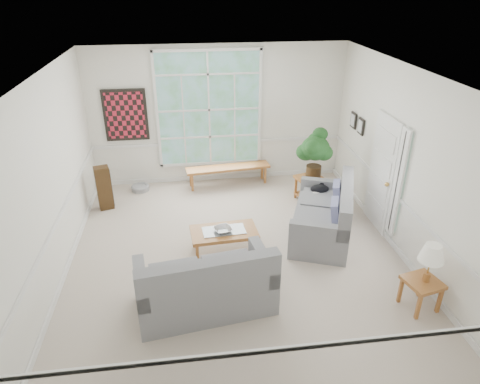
# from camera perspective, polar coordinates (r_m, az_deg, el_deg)

# --- Properties ---
(floor) EXTENTS (5.50, 6.00, 0.01)m
(floor) POSITION_cam_1_polar(r_m,az_deg,el_deg) (7.35, -0.57, -8.10)
(floor) COLOR #C1B0A1
(floor) RESTS_ON ground
(ceiling) EXTENTS (5.50, 6.00, 0.02)m
(ceiling) POSITION_cam_1_polar(r_m,az_deg,el_deg) (6.14, -0.70, 15.50)
(ceiling) COLOR white
(ceiling) RESTS_ON ground
(wall_back) EXTENTS (5.50, 0.02, 3.00)m
(wall_back) POSITION_cam_1_polar(r_m,az_deg,el_deg) (9.41, -2.90, 10.13)
(wall_back) COLOR white
(wall_back) RESTS_ON ground
(wall_front) EXTENTS (5.50, 0.02, 3.00)m
(wall_front) POSITION_cam_1_polar(r_m,az_deg,el_deg) (4.10, 4.68, -14.78)
(wall_front) COLOR white
(wall_front) RESTS_ON ground
(wall_left) EXTENTS (0.02, 6.00, 3.00)m
(wall_left) POSITION_cam_1_polar(r_m,az_deg,el_deg) (6.87, -24.04, 1.17)
(wall_left) COLOR white
(wall_left) RESTS_ON ground
(wall_right) EXTENTS (0.02, 6.00, 3.00)m
(wall_right) POSITION_cam_1_polar(r_m,az_deg,el_deg) (7.43, 20.97, 3.63)
(wall_right) COLOR white
(wall_right) RESTS_ON ground
(window_back) EXTENTS (2.30, 0.08, 2.40)m
(window_back) POSITION_cam_1_polar(r_m,az_deg,el_deg) (9.31, -4.15, 10.89)
(window_back) COLOR white
(window_back) RESTS_ON wall_back
(entry_door) EXTENTS (0.08, 0.90, 2.10)m
(entry_door) POSITION_cam_1_polar(r_m,az_deg,el_deg) (8.07, 18.33, 2.39)
(entry_door) COLOR white
(entry_door) RESTS_ON floor
(door_sidelight) EXTENTS (0.08, 0.26, 1.90)m
(door_sidelight) POSITION_cam_1_polar(r_m,az_deg,el_deg) (7.52, 20.37, 1.08)
(door_sidelight) COLOR white
(door_sidelight) RESTS_ON wall_right
(wall_art) EXTENTS (0.90, 0.06, 1.10)m
(wall_art) POSITION_cam_1_polar(r_m,az_deg,el_deg) (9.38, -15.02, 9.85)
(wall_art) COLOR maroon
(wall_art) RESTS_ON wall_back
(wall_frame_near) EXTENTS (0.04, 0.26, 0.32)m
(wall_frame_near) POSITION_cam_1_polar(r_m,az_deg,el_deg) (8.86, 15.76, 8.43)
(wall_frame_near) COLOR black
(wall_frame_near) RESTS_ON wall_right
(wall_frame_far) EXTENTS (0.04, 0.26, 0.32)m
(wall_frame_far) POSITION_cam_1_polar(r_m,az_deg,el_deg) (9.22, 14.84, 9.24)
(wall_frame_far) COLOR black
(wall_frame_far) RESTS_ON wall_right
(loveseat_right) EXTENTS (1.56, 2.07, 1.00)m
(loveseat_right) POSITION_cam_1_polar(r_m,az_deg,el_deg) (7.72, 10.95, -2.36)
(loveseat_right) COLOR gray
(loveseat_right) RESTS_ON floor
(loveseat_front) EXTENTS (1.99, 1.23, 1.01)m
(loveseat_front) POSITION_cam_1_polar(r_m,az_deg,el_deg) (6.04, -4.75, -11.10)
(loveseat_front) COLOR gray
(loveseat_front) RESTS_ON floor
(coffee_table) EXTENTS (1.14, 0.68, 0.41)m
(coffee_table) POSITION_cam_1_polar(r_m,az_deg,el_deg) (7.27, -2.13, -6.55)
(coffee_table) COLOR #A1602C
(coffee_table) RESTS_ON floor
(pewter_bowl) EXTENTS (0.44, 0.44, 0.09)m
(pewter_bowl) POSITION_cam_1_polar(r_m,az_deg,el_deg) (7.11, -2.29, -5.01)
(pewter_bowl) COLOR #A5A4AA
(pewter_bowl) RESTS_ON coffee_table
(window_bench) EXTENTS (1.88, 0.56, 0.43)m
(window_bench) POSITION_cam_1_polar(r_m,az_deg,el_deg) (9.55, -1.59, 2.18)
(window_bench) COLOR #A1602C
(window_bench) RESTS_ON floor
(end_table) EXTENTS (0.64, 0.64, 0.52)m
(end_table) POSITION_cam_1_polar(r_m,az_deg,el_deg) (8.98, 9.25, 0.42)
(end_table) COLOR #A1602C
(end_table) RESTS_ON floor
(houseplant) EXTENTS (0.86, 0.86, 1.05)m
(houseplant) POSITION_cam_1_polar(r_m,az_deg,el_deg) (8.67, 9.96, 5.04)
(houseplant) COLOR #1C481C
(houseplant) RESTS_ON end_table
(side_table) EXTENTS (0.55, 0.55, 0.46)m
(side_table) POSITION_cam_1_polar(r_m,az_deg,el_deg) (6.65, 22.87, -12.40)
(side_table) COLOR #A1602C
(side_table) RESTS_ON floor
(table_lamp) EXTENTS (0.36, 0.36, 0.59)m
(table_lamp) POSITION_cam_1_polar(r_m,az_deg,el_deg) (6.37, 23.99, -8.68)
(table_lamp) COLOR white
(table_lamp) RESTS_ON side_table
(pet_bed) EXTENTS (0.52, 0.52, 0.12)m
(pet_bed) POSITION_cam_1_polar(r_m,az_deg,el_deg) (9.61, -13.16, 0.57)
(pet_bed) COLOR gray
(pet_bed) RESTS_ON floor
(floor_speaker) EXTENTS (0.33, 0.29, 0.90)m
(floor_speaker) POSITION_cam_1_polar(r_m,az_deg,el_deg) (8.90, -17.69, 0.53)
(floor_speaker) COLOR #392511
(floor_speaker) RESTS_ON floor
(cat) EXTENTS (0.44, 0.39, 0.17)m
(cat) POSITION_cam_1_polar(r_m,az_deg,el_deg) (8.26, 10.57, 0.46)
(cat) COLOR black
(cat) RESTS_ON loveseat_right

